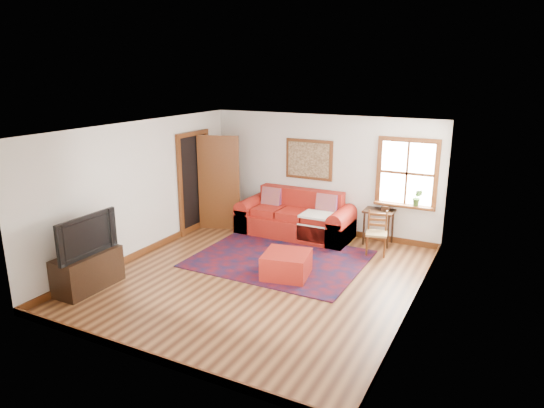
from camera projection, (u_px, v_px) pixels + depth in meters
The scene contains 13 objects.
ground at pixel (260, 278), 8.16m from camera, with size 5.50×5.50×0.00m, color #492613.
room_envelope at pixel (260, 182), 7.73m from camera, with size 5.04×5.54×2.52m.
window at pixel (408, 181), 9.34m from camera, with size 1.18×0.20×1.38m.
doorway at pixel (209, 181), 10.37m from camera, with size 0.89×1.08×2.14m.
framed_artwork at pixel (309, 160), 10.20m from camera, with size 1.05×0.07×0.85m.
persian_rug at pixel (280, 259), 8.95m from camera, with size 3.01×2.41×0.02m, color #510B12.
red_leather_sofa at pixel (296, 220), 10.20m from camera, with size 2.40×0.99×0.94m.
red_ottoman at pixel (286, 265), 8.15m from camera, with size 0.74×0.74×0.42m, color maroon.
side_table at pixel (379, 216), 9.60m from camera, with size 0.58×0.44×0.70m.
ladder_back_chair at pixel (377, 231), 9.12m from camera, with size 0.46×0.44×0.82m.
media_cabinet at pixel (88, 271), 7.69m from camera, with size 0.49×1.09×0.60m, color black.
television at pixel (82, 235), 7.47m from camera, with size 1.13×0.15×0.65m, color black.
candle_hurricane at pixel (106, 241), 7.89m from camera, with size 0.12×0.12×0.18m.
Camera 1 is at (3.61, -6.60, 3.39)m, focal length 32.00 mm.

